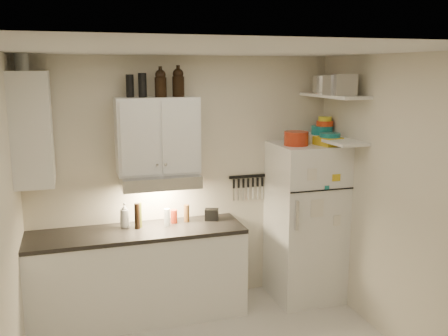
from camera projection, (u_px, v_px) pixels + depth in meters
name	position (u px, v px, depth m)	size (l,w,h in m)	color
ceiling	(228.00, 48.00, 3.57)	(3.20, 3.00, 0.02)	silver
back_wall	(184.00, 182.00, 5.24)	(3.20, 0.02, 2.60)	beige
left_wall	(0.00, 245.00, 3.36)	(0.02, 3.00, 2.60)	beige
right_wall	(405.00, 207.00, 4.30)	(0.02, 3.00, 2.60)	beige
base_cabinet	(138.00, 276.00, 4.96)	(2.10, 0.60, 0.88)	white
countertop	(137.00, 232.00, 4.87)	(2.10, 0.62, 0.04)	black
upper_cabinet	(157.00, 136.00, 4.89)	(0.80, 0.33, 0.75)	white
side_cabinet	(32.00, 128.00, 4.41)	(0.33, 0.55, 1.00)	white
range_hood	(160.00, 180.00, 4.91)	(0.76, 0.46, 0.12)	silver
fridge	(305.00, 222.00, 5.37)	(0.70, 0.68, 1.70)	white
shelf_hi	(334.00, 96.00, 5.03)	(0.30, 0.95, 0.03)	white
shelf_lo	(332.00, 139.00, 5.12)	(0.30, 0.95, 0.03)	white
knife_strip	(248.00, 176.00, 5.42)	(0.42, 0.02, 0.03)	black
dutch_oven	(296.00, 138.00, 5.08)	(0.25, 0.25, 0.14)	#AA2C13
book_stack	(328.00, 141.00, 5.09)	(0.20, 0.25, 0.09)	gold
spice_jar	(310.00, 140.00, 5.16)	(0.06, 0.06, 0.09)	silver
stock_pot	(324.00, 84.00, 5.30)	(0.26, 0.26, 0.18)	silver
tin_a	(336.00, 85.00, 4.87)	(0.20, 0.18, 0.20)	#AAAAAD
tin_b	(344.00, 85.00, 4.77)	(0.20, 0.20, 0.20)	#AAAAAD
bowl_teal	(322.00, 130.00, 5.36)	(0.23, 0.23, 0.09)	#167779
bowl_orange	(325.00, 123.00, 5.35)	(0.18, 0.18, 0.05)	#EC4116
bowl_yellow	(325.00, 119.00, 5.34)	(0.14, 0.14, 0.05)	yellow
plates	(330.00, 136.00, 5.06)	(0.21, 0.21, 0.05)	#167779
growler_a	(161.00, 83.00, 4.76)	(0.11, 0.11, 0.27)	black
growler_b	(178.00, 82.00, 4.83)	(0.12, 0.12, 0.28)	black
thermos_a	(142.00, 85.00, 4.73)	(0.08, 0.08, 0.23)	black
thermos_b	(130.00, 86.00, 4.74)	(0.07, 0.07, 0.22)	black
side_jar	(21.00, 61.00, 4.35)	(0.12, 0.12, 0.16)	silver
soap_bottle	(125.00, 214.00, 4.92)	(0.11, 0.11, 0.28)	white
pepper_mill	(187.00, 213.00, 5.12)	(0.06, 0.06, 0.18)	brown
oil_bottle	(140.00, 215.00, 4.93)	(0.05, 0.05, 0.25)	#555916
vinegar_bottle	(137.00, 216.00, 4.89)	(0.05, 0.05, 0.26)	black
clear_bottle	(167.00, 217.00, 4.99)	(0.06, 0.06, 0.18)	silver
red_jar	(174.00, 216.00, 5.09)	(0.07, 0.07, 0.14)	#AA2C13
caddy	(212.00, 214.00, 5.19)	(0.14, 0.10, 0.12)	black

